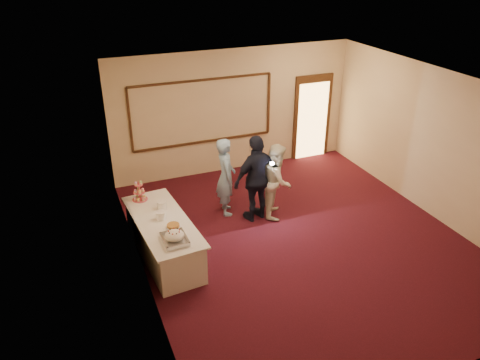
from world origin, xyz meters
The scene contains 14 objects.
floor centered at (0.00, 0.00, 0.00)m, with size 7.00×7.00×0.00m, color black.
room_walls centered at (0.00, 0.00, 2.03)m, with size 6.04×7.04×3.02m.
wall_molding centered at (-0.80, 3.47, 1.60)m, with size 3.45×0.04×1.55m.
doorway centered at (2.15, 3.45, 1.08)m, with size 1.05×0.07×2.20m.
buffet_table centered at (-2.56, 0.44, 0.39)m, with size 1.07×2.34×0.77m.
pavlova_tray centered at (-2.52, -0.28, 0.86)m, with size 0.39×0.56×0.20m.
cupcake_stand centered at (-2.77, 1.33, 0.92)m, with size 0.29×0.29×0.42m.
plate_stack_a centered at (-2.56, 0.49, 0.84)m, with size 0.18×0.18×0.15m.
plate_stack_b centered at (-2.46, 0.84, 0.85)m, with size 0.18×0.18×0.15m.
tart centered at (-2.43, 0.15, 0.79)m, with size 0.25×0.25×0.05m.
man centered at (-0.96, 1.52, 0.84)m, with size 0.61×0.40×1.67m, color #7CA2C9.
woman centered at (-0.02, 1.06, 0.79)m, with size 0.76×0.59×1.57m, color silver.
guest centered at (-0.47, 1.06, 0.91)m, with size 1.07×0.45×1.83m, color black.
camera_flash centered at (-0.28, 0.77, 1.34)m, with size 0.07×0.04×0.05m, color white.
Camera 1 is at (-3.90, -6.57, 5.10)m, focal length 35.00 mm.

